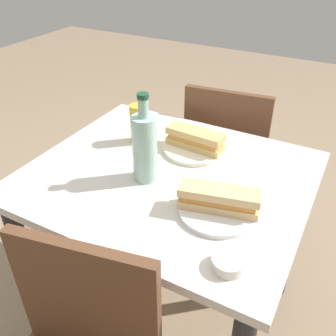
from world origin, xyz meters
TOP-DOWN VIEW (x-y plane):
  - ground_plane at (0.00, 0.00)m, footprint 8.00×8.00m
  - dining_table at (0.00, 0.00)m, footprint 0.92×0.80m
  - chair_far at (0.01, 0.60)m, footprint 0.44×0.44m
  - plate_near at (0.02, 0.18)m, footprint 0.23×0.23m
  - baguette_sandwich_near at (0.02, 0.18)m, footprint 0.22×0.08m
  - knife_near at (0.01, 0.23)m, footprint 0.18×0.03m
  - plate_far at (0.22, -0.11)m, footprint 0.23×0.23m
  - baguette_sandwich_far at (0.22, -0.11)m, footprint 0.24×0.12m
  - knife_far at (0.20, -0.06)m, footprint 0.16×0.10m
  - water_bottle at (-0.05, -0.06)m, footprint 0.08×0.08m
  - beer_glass at (-0.20, 0.14)m, footprint 0.06×0.06m
  - olive_bowl at (0.33, -0.29)m, footprint 0.09×0.09m

SIDE VIEW (x-z plane):
  - ground_plane at x=0.00m, z-range 0.00..0.00m
  - chair_far at x=0.01m, z-range 0.06..0.93m
  - dining_table at x=0.00m, z-range 0.24..0.98m
  - plate_near at x=0.02m, z-range 0.74..0.76m
  - plate_far at x=0.22m, z-range 0.74..0.76m
  - olive_bowl at x=0.33m, z-range 0.74..0.77m
  - knife_near at x=0.01m, z-range 0.76..0.76m
  - knife_far at x=0.20m, z-range 0.76..0.76m
  - baguette_sandwich_near at x=0.02m, z-range 0.76..0.83m
  - baguette_sandwich_far at x=0.22m, z-range 0.76..0.83m
  - beer_glass at x=-0.20m, z-range 0.74..0.89m
  - water_bottle at x=-0.05m, z-range 0.71..1.01m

